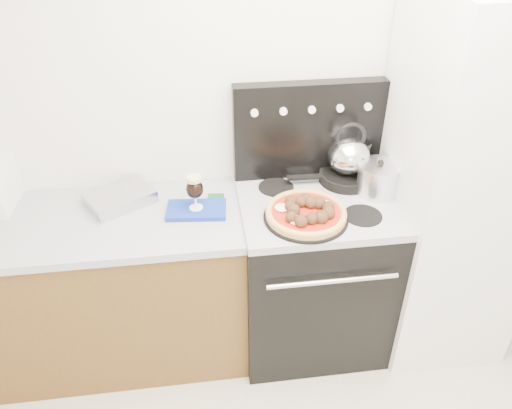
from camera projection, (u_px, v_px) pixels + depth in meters
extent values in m
cube|color=silver|center=(291.00, 112.00, 2.51)|extent=(3.50, 0.01, 2.50)
cube|color=brown|center=(103.00, 292.00, 2.60)|extent=(1.45, 0.60, 0.86)
cube|color=#A7A7B0|center=(87.00, 223.00, 2.35)|extent=(1.48, 0.63, 0.04)
cube|color=black|center=(311.00, 275.00, 2.70)|extent=(0.76, 0.65, 0.88)
cube|color=#ADADB2|center=(317.00, 205.00, 2.44)|extent=(0.76, 0.65, 0.04)
cube|color=black|center=(308.00, 130.00, 2.52)|extent=(0.76, 0.08, 0.50)
cube|color=silver|center=(457.00, 188.00, 2.47)|extent=(0.64, 0.68, 1.90)
cube|color=silver|center=(120.00, 197.00, 2.44)|extent=(0.37, 0.35, 0.06)
cube|color=#14319D|center=(196.00, 210.00, 2.38)|extent=(0.30, 0.19, 0.02)
cylinder|color=black|center=(306.00, 217.00, 2.31)|extent=(0.44, 0.44, 0.01)
cylinder|color=black|center=(346.00, 177.00, 2.57)|extent=(0.28, 0.28, 0.05)
cylinder|color=silver|center=(378.00, 180.00, 2.45)|extent=(0.26, 0.26, 0.15)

